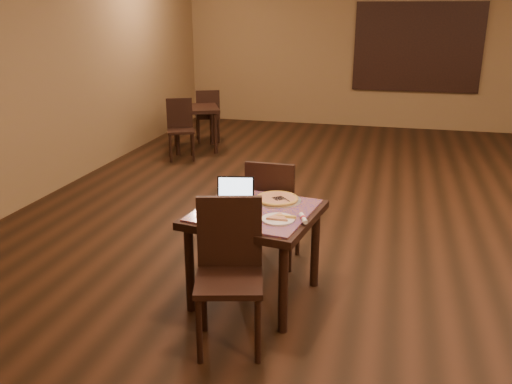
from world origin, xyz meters
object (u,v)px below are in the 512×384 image
(other_table_b_chair_near, at_px, (180,125))
(other_table_b, at_px, (195,114))
(other_table_b_chair_far, at_px, (208,113))
(pizza_pan, at_px, (277,200))
(laptop, at_px, (234,197))
(chair_main_near, at_px, (229,264))
(chair_main_far, at_px, (272,207))
(tiled_table, at_px, (255,222))

(other_table_b_chair_near, bearing_deg, other_table_b, 61.72)
(other_table_b_chair_far, bearing_deg, other_table_b_chair_near, 61.72)
(pizza_pan, relative_size, other_table_b_chair_near, 0.43)
(laptop, bearing_deg, chair_main_near, -87.99)
(chair_main_far, bearing_deg, tiled_table, 91.17)
(tiled_table, relative_size, other_table_b, 1.04)
(chair_main_near, xyz_separation_m, other_table_b_chair_far, (-2.14, 5.66, -0.06))
(laptop, distance_m, other_table_b_chair_near, 4.37)
(chair_main_far, bearing_deg, pizza_pan, 109.10)
(chair_main_near, relative_size, pizza_pan, 2.62)
(pizza_pan, bearing_deg, laptop, -155.96)
(chair_main_far, distance_m, other_table_b_chair_near, 4.01)
(chair_main_near, relative_size, other_table_b_chair_far, 1.12)
(pizza_pan, bearing_deg, other_table_b_chair_near, 122.29)
(tiled_table, xyz_separation_m, laptop, (-0.20, 0.10, 0.16))
(tiled_table, height_order, chair_main_near, chair_main_near)
(tiled_table, bearing_deg, chair_main_far, 98.89)
(other_table_b, bearing_deg, pizza_pan, -86.22)
(chair_main_near, bearing_deg, other_table_b_chair_near, 100.86)
(chair_main_near, xyz_separation_m, other_table_b_chair_near, (-2.20, 4.57, -0.06))
(pizza_pan, height_order, other_table_b, pizza_pan)
(chair_main_far, bearing_deg, other_table_b_chair_near, -55.31)
(tiled_table, xyz_separation_m, other_table_b, (-2.19, 4.50, -0.07))
(tiled_table, bearing_deg, laptop, 162.81)
(laptop, distance_m, other_table_b_chair_far, 5.33)
(chair_main_far, xyz_separation_m, other_table_b_chair_far, (-2.16, 4.43, -0.04))
(pizza_pan, xyz_separation_m, other_table_b_chair_far, (-2.28, 4.81, -0.24))
(tiled_table, relative_size, chair_main_near, 1.02)
(chair_main_near, xyz_separation_m, pizza_pan, (0.14, 0.85, 0.18))
(tiled_table, distance_m, other_table_b_chair_far, 5.49)
(chair_main_far, relative_size, other_table_b_chair_near, 1.08)
(chair_main_near, height_order, chair_main_far, chair_main_near)
(laptop, height_order, other_table_b_chair_far, laptop)
(pizza_pan, height_order, other_table_b_chair_near, other_table_b_chair_near)
(chair_main_far, height_order, laptop, chair_main_far)
(tiled_table, xyz_separation_m, chair_main_near, (-0.02, -0.61, -0.08))
(chair_main_far, distance_m, pizza_pan, 0.44)
(laptop, xyz_separation_m, pizza_pan, (0.32, 0.14, -0.05))
(chair_main_far, distance_m, laptop, 0.61)
(other_table_b, bearing_deg, other_table_b_chair_far, 61.72)
(tiled_table, bearing_deg, pizza_pan, 72.18)
(pizza_pan, xyz_separation_m, other_table_b, (-2.31, 4.26, -0.17))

